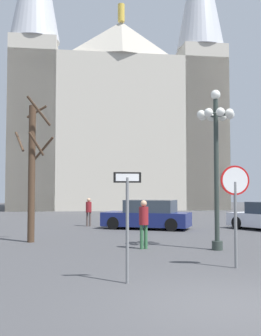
# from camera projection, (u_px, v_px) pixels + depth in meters

# --- Properties ---
(ground_plane) EXTENTS (120.00, 120.00, 0.00)m
(ground_plane) POSITION_uv_depth(u_px,v_px,m) (234.00, 306.00, 7.06)
(ground_plane) COLOR #424244
(cathedral) EXTENTS (22.63, 14.19, 31.88)m
(cathedral) POSITION_uv_depth(u_px,v_px,m) (117.00, 119.00, 45.45)
(cathedral) COLOR #BCB5A5
(cathedral) RESTS_ON ground
(stop_sign) EXTENTS (0.77, 0.08, 2.64)m
(stop_sign) POSITION_uv_depth(u_px,v_px,m) (235.00, 196.00, 10.57)
(stop_sign) COLOR slate
(stop_sign) RESTS_ON ground
(one_way_arrow_sign) EXTENTS (0.60, 0.07, 2.39)m
(one_way_arrow_sign) POSITION_uv_depth(u_px,v_px,m) (127.00, 214.00, 8.83)
(one_way_arrow_sign) COLOR slate
(one_way_arrow_sign) RESTS_ON ground
(street_lamp) EXTENTS (1.30, 1.30, 5.41)m
(street_lamp) POSITION_uv_depth(u_px,v_px,m) (216.00, 144.00, 13.83)
(street_lamp) COLOR #2D3833
(street_lamp) RESTS_ON ground
(bare_tree) EXTENTS (1.54, 1.58, 5.55)m
(bare_tree) POSITION_uv_depth(u_px,v_px,m) (32.00, 168.00, 15.86)
(bare_tree) COLOR #473323
(bare_tree) RESTS_ON ground
(parked_car_far_navy) EXTENTS (4.77, 3.43, 1.50)m
(parked_car_far_navy) POSITION_uv_depth(u_px,v_px,m) (148.00, 215.00, 21.09)
(parked_car_far_navy) COLOR navy
(parked_car_far_navy) RESTS_ON ground
(pedestrian_walking) EXTENTS (0.32, 0.32, 1.65)m
(pedestrian_walking) POSITION_uv_depth(u_px,v_px,m) (144.00, 219.00, 13.94)
(pedestrian_walking) COLOR #33663F
(pedestrian_walking) RESTS_ON ground
(pedestrian_standing) EXTENTS (0.32, 0.32, 1.56)m
(pedestrian_standing) POSITION_uv_depth(u_px,v_px,m) (89.00, 209.00, 22.73)
(pedestrian_standing) COLOR #594C47
(pedestrian_standing) RESTS_ON ground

